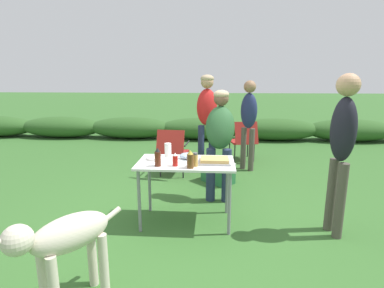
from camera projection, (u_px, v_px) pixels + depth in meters
The scene contains 19 objects.
ground_plane at pixel (186, 221), 3.58m from camera, with size 60.00×60.00×0.00m, color #336028.
shrub_hedge at pixel (202, 128), 8.29m from camera, with size 14.40×0.90×0.59m.
folding_table at pixel (186, 168), 3.43m from camera, with size 1.10×0.64×0.74m.
food_tray at pixel (214, 161), 3.36m from camera, with size 0.35×0.26×0.06m.
plate_stack at pixel (156, 158), 3.53m from camera, with size 0.22×0.22×0.02m, color white.
mixing_bowl at pixel (188, 156), 3.54m from camera, with size 0.19×0.19×0.07m, color #99B2CC.
paper_cup_stack at pixel (168, 150), 3.60m from camera, with size 0.08×0.08×0.17m, color white.
beer_bottle at pixel (190, 160), 3.16m from camera, with size 0.07×0.07×0.20m.
spice_jar at pixel (195, 160), 3.23m from camera, with size 0.06×0.06×0.15m.
bbq_sauce_bottle at pixel (158, 157), 3.23m from camera, with size 0.07×0.07×0.21m.
ketchup_bottle at pixel (175, 160), 3.24m from camera, with size 0.06×0.06×0.15m.
standing_person_with_beanie at pixel (220, 134), 4.08m from camera, with size 0.44×0.52×1.51m.
standing_person_in_olive_jacket at pixel (207, 111), 5.42m from camera, with size 0.43×0.35×1.73m.
standing_person_in_dark_puffer at pixel (342, 138), 3.07m from camera, with size 0.28×0.35×1.72m.
standing_person_in_navy_coat at pixel (249, 116), 5.36m from camera, with size 0.38×0.37×1.63m.
dog at pixel (64, 241), 2.14m from camera, with size 0.63×0.78×0.77m.
camp_chair_green_behind_table at pixel (173, 150), 5.13m from camera, with size 0.52×0.63×0.83m.
camp_chair_near_hedge at pixel (243, 139), 6.05m from camera, with size 0.58×0.67×0.83m.
cooler_box at pixel (218, 172), 4.87m from camera, with size 0.57×0.56×0.34m.
Camera 1 is at (0.30, -3.28, 1.68)m, focal length 28.00 mm.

